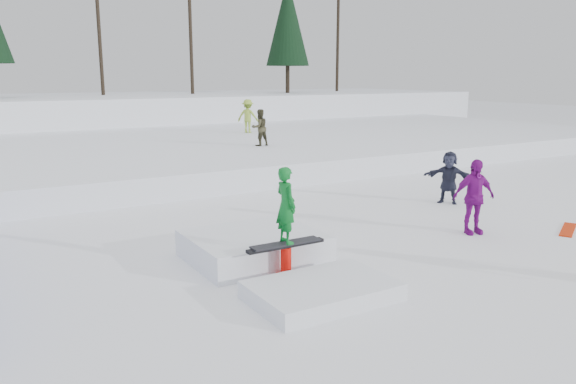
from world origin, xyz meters
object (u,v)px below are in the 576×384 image
walker_olive (260,128)px  spectator_dark (449,177)px  spectator_purple (474,197)px  walker_ygreen (248,116)px  jib_rail_feature (271,254)px

walker_olive → spectator_dark: walker_olive is taller
walker_olive → spectator_purple: walker_olive is taller
walker_olive → walker_ygreen: 5.54m
spectator_purple → spectator_dark: 3.27m
spectator_dark → walker_ygreen: bearing=143.7°
walker_ygreen → spectator_dark: size_ratio=1.11×
walker_ygreen → spectator_purple: bearing=125.4°
walker_olive → walker_ygreen: size_ratio=0.90×
walker_olive → walker_ygreen: (2.05, 5.14, 0.09)m
walker_olive → jib_rail_feature: walker_olive is taller
walker_ygreen → spectator_purple: 17.31m
spectator_dark → walker_olive: bearing=154.7°
walker_ygreen → spectator_dark: bearing=131.4°
walker_ygreen → spectator_dark: walker_ygreen is taller
walker_ygreen → spectator_purple: (-2.66, -17.09, -0.75)m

